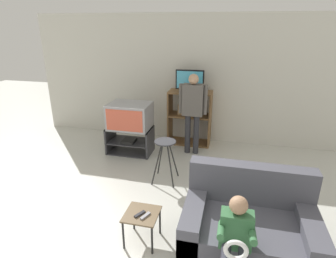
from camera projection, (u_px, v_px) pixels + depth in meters
name	position (u px, v px, depth m)	size (l,w,h in m)	color
wall_back	(181.00, 79.00, 5.86)	(6.40, 0.06, 2.60)	beige
tv_stand	(130.00, 140.00, 5.49)	(0.86, 0.51, 0.51)	#38383D
television_main	(130.00, 116.00, 5.32)	(0.78, 0.60, 0.48)	#9E9EA3
media_shelf	(190.00, 117.00, 5.80)	(0.87, 0.42, 1.12)	brown
television_flat	(190.00, 81.00, 5.52)	(0.56, 0.20, 0.43)	black
folding_stool	(165.00, 149.00, 4.38)	(0.38, 0.39, 0.70)	black
snack_table	(142.00, 217.00, 3.19)	(0.38, 0.38, 0.38)	brown
remote_control_black	(140.00, 214.00, 3.14)	(0.04, 0.14, 0.02)	#232328
remote_control_white	(145.00, 216.00, 3.11)	(0.04, 0.14, 0.02)	gray
couch	(248.00, 226.00, 3.10)	(1.42, 0.94, 0.89)	#4C4C56
person_standing_adult	(193.00, 107.00, 5.23)	(0.53, 0.20, 1.55)	#2D2D33
person_seated_child	(236.00, 239.00, 2.54)	(0.33, 0.43, 0.95)	#2D2D38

